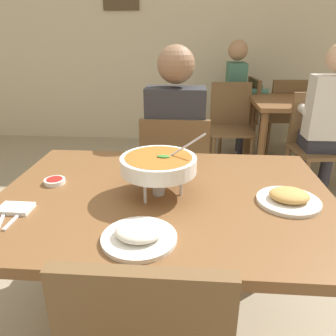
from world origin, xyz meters
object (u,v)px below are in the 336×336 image
chair_bg_corner (230,121)px  dining_table_main (165,214)px  curry_bowl (159,165)px  appetizer_plate (289,198)px  chair_diner_main (175,174)px  dining_table_far (303,114)px  diner_main (176,138)px  chair_bg_middle (243,113)px  patron_bg_middle (238,92)px  rice_plate (139,235)px  patron_bg_left (328,116)px  chair_bg_right (285,113)px  chair_bg_left (316,139)px  sauce_dish (55,181)px

chair_bg_corner → dining_table_main: bearing=-103.0°
curry_bowl → appetizer_plate: size_ratio=1.39×
chair_diner_main → dining_table_far: size_ratio=0.90×
diner_main → chair_bg_middle: (0.69, 1.82, -0.24)m
chair_diner_main → patron_bg_middle: size_ratio=0.69×
dining_table_main → chair_bg_corner: chair_bg_corner is taller
diner_main → curry_bowl: diner_main is taller
curry_bowl → chair_bg_middle: (0.72, 2.64, -0.38)m
rice_plate → patron_bg_left: size_ratio=0.18×
chair_diner_main → dining_table_far: (1.20, 1.32, 0.11)m
chair_bg_right → chair_bg_corner: (-0.68, -0.44, 0.00)m
patron_bg_left → chair_bg_corner: bearing=135.4°
chair_bg_left → patron_bg_left: (0.02, -0.11, 0.24)m
dining_table_far → chair_bg_left: chair_bg_left is taller
chair_bg_middle → patron_bg_left: size_ratio=0.69×
chair_bg_left → chair_bg_right: bearing=90.6°
dining_table_far → chair_bg_left: (-0.01, -0.47, -0.11)m
dining_table_main → chair_bg_left: size_ratio=1.51×
sauce_dish → chair_bg_right: size_ratio=0.10×
patron_bg_left → patron_bg_middle: size_ratio=1.00×
chair_bg_middle → rice_plate: bearing=-104.2°
diner_main → chair_bg_right: bearing=57.2°
dining_table_main → patron_bg_left: (1.21, 1.52, 0.09)m
sauce_dish → dining_table_far: bearing=50.4°
sauce_dish → chair_bg_right: bearing=57.1°
appetizer_plate → chair_bg_corner: chair_bg_corner is taller
dining_table_far → sauce_dish: bearing=-129.6°
dining_table_main → curry_bowl: (-0.03, -0.01, 0.23)m
chair_diner_main → patron_bg_left: (1.21, 0.74, 0.24)m
diner_main → patron_bg_left: (1.21, 0.71, 0.00)m
sauce_dish → patron_bg_left: patron_bg_left is taller
chair_diner_main → curry_bowl: bearing=-91.9°
dining_table_far → diner_main: bearing=-133.0°
rice_plate → chair_bg_corner: size_ratio=0.27×
chair_diner_main → diner_main: (0.00, 0.03, 0.24)m
chair_diner_main → curry_bowl: size_ratio=2.71×
sauce_dish → chair_diner_main: bearing=55.9°
patron_bg_left → chair_bg_right: bearing=91.3°
chair_bg_left → chair_bg_right: same height
chair_bg_middle → chair_bg_corner: bearing=-113.8°
dining_table_main → patron_bg_middle: (0.63, 2.65, 0.09)m
rice_plate → patron_bg_middle: size_ratio=0.18×
dining_table_main → sauce_dish: 0.50m
chair_bg_corner → curry_bowl: bearing=-103.5°
rice_plate → chair_bg_right: (1.24, 2.98, -0.27)m
rice_plate → patron_bg_middle: 3.06m
chair_diner_main → chair_bg_corner: (0.51, 1.44, 0.00)m
sauce_dish → dining_table_far: sauce_dish is taller
curry_bowl → patron_bg_middle: (0.65, 2.66, -0.14)m
curry_bowl → dining_table_far: curry_bowl is taller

